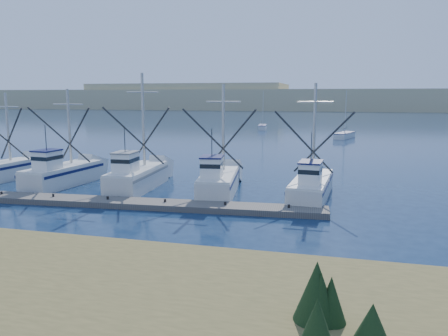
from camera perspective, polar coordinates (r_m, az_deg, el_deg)
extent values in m
plane|color=#0D1F3C|center=(21.91, -0.87, -9.86)|extent=(500.00, 500.00, 0.00)
cube|color=#5D5954|center=(30.29, -14.93, -4.32)|extent=(28.97, 3.69, 0.39)
cube|color=tan|center=(230.03, 13.00, 8.70)|extent=(360.00, 60.00, 10.00)
cube|color=silver|center=(41.96, -27.23, -0.51)|extent=(3.07, 8.21, 1.47)
cylinder|color=#B7B2A8|center=(42.57, -26.39, 4.76)|extent=(0.22, 0.22, 5.99)
cube|color=silver|center=(37.77, -20.27, -0.99)|extent=(3.23, 7.54, 1.54)
cube|color=white|center=(36.03, -22.08, 0.87)|extent=(1.62, 1.93, 1.50)
cylinder|color=#B7B2A8|center=(38.33, -19.55, 5.05)|extent=(0.22, 0.22, 6.23)
cube|color=silver|center=(34.70, -11.18, -1.43)|extent=(2.80, 7.82, 1.58)
cube|color=white|center=(32.69, -12.74, 0.59)|extent=(1.49, 1.95, 1.50)
cylinder|color=#B7B2A8|center=(35.33, -10.50, 6.12)|extent=(0.22, 0.22, 7.39)
cube|color=silver|center=(32.40, -0.65, -2.10)|extent=(3.38, 7.80, 1.50)
cube|color=white|center=(30.29, -1.59, -0.03)|extent=(1.62, 2.01, 1.50)
cylinder|color=#B7B2A8|center=(33.07, -0.09, 5.22)|extent=(0.22, 0.22, 6.59)
cube|color=silver|center=(31.79, 11.35, -2.64)|extent=(2.89, 8.49, 1.36)
cube|color=white|center=(29.42, 11.22, -0.77)|extent=(1.48, 2.12, 1.50)
cylinder|color=#B7B2A8|center=(32.62, 11.71, 4.87)|extent=(0.22, 0.22, 6.76)
cube|color=silver|center=(77.29, 15.47, 4.10)|extent=(3.75, 6.57, 0.90)
cylinder|color=#B7B2A8|center=(77.34, 15.60, 7.11)|extent=(0.12, 0.12, 7.20)
cube|color=silver|center=(94.33, 5.06, 5.32)|extent=(2.20, 6.44, 0.90)
cylinder|color=#B7B2A8|center=(94.42, 5.12, 7.78)|extent=(0.12, 0.12, 7.20)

